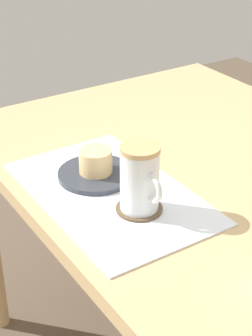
# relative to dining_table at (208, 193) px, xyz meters

# --- Properties ---
(dining_table) EXTENTS (1.17, 0.88, 0.73)m
(dining_table) POSITION_rel_dining_table_xyz_m (0.00, 0.00, 0.00)
(dining_table) COLOR tan
(dining_table) RESTS_ON ground_plane
(placemat) EXTENTS (0.48, 0.29, 0.00)m
(placemat) POSITION_rel_dining_table_xyz_m (-0.02, -0.26, 0.08)
(placemat) COLOR white
(placemat) RESTS_ON dining_table
(pastry_plate) EXTENTS (0.17, 0.17, 0.01)m
(pastry_plate) POSITION_rel_dining_table_xyz_m (-0.09, -0.25, 0.09)
(pastry_plate) COLOR #333842
(pastry_plate) RESTS_ON placemat
(pastry) EXTENTS (0.07, 0.07, 0.05)m
(pastry) POSITION_rel_dining_table_xyz_m (-0.09, -0.25, 0.12)
(pastry) COLOR #E5BC7F
(pastry) RESTS_ON pastry_plate
(coffee_coaster) EXTENTS (0.10, 0.10, 0.00)m
(coffee_coaster) POSITION_rel_dining_table_xyz_m (0.07, -0.25, 0.08)
(coffee_coaster) COLOR brown
(coffee_coaster) RESTS_ON placemat
(coffee_mug) EXTENTS (0.11, 0.08, 0.14)m
(coffee_mug) POSITION_rel_dining_table_xyz_m (0.07, -0.25, 0.15)
(coffee_mug) COLOR white
(coffee_mug) RESTS_ON coffee_coaster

